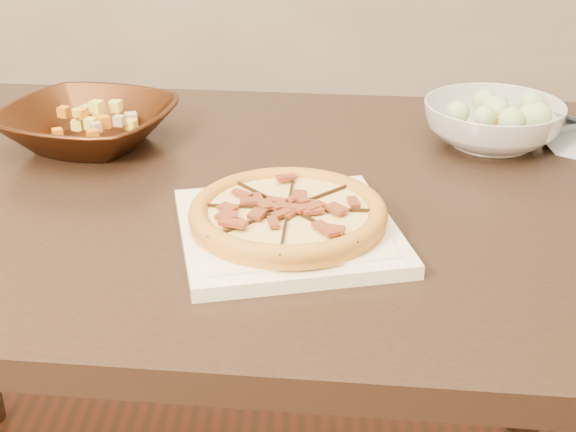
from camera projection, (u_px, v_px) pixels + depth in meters
The scene contains 7 objects.
dining_table at pixel (229, 247), 1.20m from camera, with size 1.43×0.98×0.75m.
plate at pixel (288, 230), 1.00m from camera, with size 0.32×0.32×0.02m.
pizza at pixel (288, 213), 0.99m from camera, with size 0.25×0.25×0.03m.
bronze_bowl at pixel (89, 126), 1.28m from camera, with size 0.26×0.26×0.06m, color #472511.
mixed_dish at pixel (85, 98), 1.26m from camera, with size 0.13×0.12×0.03m.
salad_bowl at pixel (492, 124), 1.28m from camera, with size 0.22×0.22×0.07m, color silver.
salad at pixel (496, 92), 1.26m from camera, with size 0.12×0.10×0.04m.
Camera 1 is at (0.29, -1.01, 1.22)m, focal length 50.00 mm.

